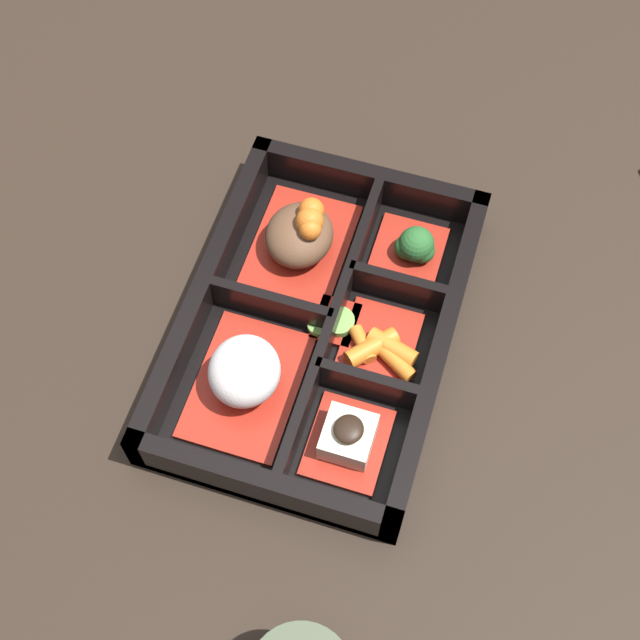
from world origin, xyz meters
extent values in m
plane|color=black|center=(0.00, 0.00, 0.00)|extent=(3.00, 3.00, 0.00)
cube|color=black|center=(0.00, 0.00, 0.01)|extent=(0.30, 0.21, 0.01)
cube|color=black|center=(0.00, -0.10, 0.02)|extent=(0.30, 0.01, 0.04)
cube|color=black|center=(0.00, 0.10, 0.02)|extent=(0.30, 0.01, 0.04)
cube|color=black|center=(-0.14, 0.00, 0.02)|extent=(0.01, 0.21, 0.04)
cube|color=black|center=(0.14, 0.00, 0.02)|extent=(0.01, 0.21, 0.04)
cube|color=black|center=(0.00, -0.01, 0.02)|extent=(0.27, 0.01, 0.04)
cube|color=black|center=(-0.04, -0.05, 0.02)|extent=(0.01, 0.08, 0.04)
cube|color=black|center=(0.05, -0.05, 0.02)|extent=(0.01, 0.08, 0.04)
cube|color=black|center=(0.00, 0.04, 0.02)|extent=(0.01, 0.10, 0.04)
cube|color=maroon|center=(-0.07, 0.04, 0.01)|extent=(0.11, 0.08, 0.01)
ellipsoid|color=silver|center=(-0.07, 0.04, 0.04)|extent=(0.06, 0.06, 0.05)
cube|color=maroon|center=(0.07, 0.04, 0.01)|extent=(0.11, 0.08, 0.01)
ellipsoid|color=brown|center=(0.07, 0.04, 0.03)|extent=(0.06, 0.06, 0.04)
sphere|color=#D1661E|center=(0.07, 0.03, 0.06)|extent=(0.02, 0.02, 0.02)
sphere|color=#D1661E|center=(0.08, 0.03, 0.06)|extent=(0.02, 0.02, 0.02)
sphere|color=#D1661E|center=(0.06, 0.03, 0.06)|extent=(0.02, 0.02, 0.02)
cube|color=maroon|center=(-0.09, -0.05, 0.01)|extent=(0.07, 0.06, 0.01)
cube|color=beige|center=(-0.09, -0.05, 0.03)|extent=(0.04, 0.04, 0.02)
ellipsoid|color=black|center=(-0.09, -0.05, 0.04)|extent=(0.02, 0.02, 0.01)
cube|color=maroon|center=(0.00, -0.05, 0.01)|extent=(0.07, 0.06, 0.01)
cylinder|color=orange|center=(-0.01, -0.06, 0.02)|extent=(0.03, 0.04, 0.01)
cylinder|color=orange|center=(-0.01, -0.06, 0.02)|extent=(0.03, 0.04, 0.02)
cylinder|color=orange|center=(-0.01, -0.05, 0.02)|extent=(0.04, 0.04, 0.02)
cylinder|color=orange|center=(-0.01, -0.04, 0.02)|extent=(0.03, 0.03, 0.01)
cube|color=maroon|center=(0.09, -0.05, 0.01)|extent=(0.07, 0.06, 0.01)
sphere|color=#265B28|center=(0.09, -0.06, 0.03)|extent=(0.03, 0.03, 0.03)
sphere|color=#265B28|center=(0.09, -0.05, 0.03)|extent=(0.02, 0.02, 0.02)
sphere|color=#265B28|center=(0.09, -0.06, 0.03)|extent=(0.02, 0.02, 0.02)
cube|color=maroon|center=(0.01, -0.01, 0.01)|extent=(0.04, 0.03, 0.01)
cylinder|color=#75A84C|center=(0.01, -0.01, 0.02)|extent=(0.03, 0.03, 0.01)
cylinder|color=#75A84C|center=(0.00, 0.00, 0.02)|extent=(0.02, 0.02, 0.00)
camera|label=1|loc=(-0.33, -0.10, 0.65)|focal=50.00mm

